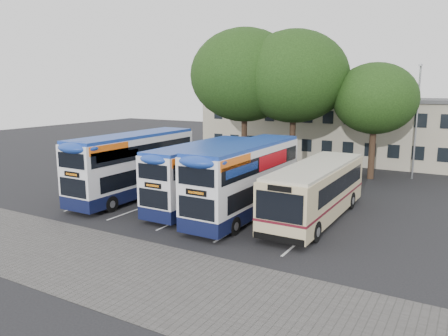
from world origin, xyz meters
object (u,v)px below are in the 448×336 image
tree_left (245,75)px  bus_dd_mid (202,172)px  lamp_post (417,116)px  bus_single (317,188)px  tree_mid (294,77)px  tree_right (375,99)px  bus_dd_left (134,163)px  bus_dd_right (246,176)px

tree_left → bus_dd_mid: 13.96m
lamp_post → tree_left: (-13.59, -3.27, 3.20)m
bus_single → tree_mid: bearing=117.4°
lamp_post → tree_right: (-2.93, -1.60, 1.32)m
bus_dd_left → bus_dd_right: bearing=0.0°
bus_dd_mid → bus_single: bearing=8.4°
tree_mid → bus_single: bearing=-62.6°
tree_right → bus_dd_right: 15.25m
tree_left → bus_dd_mid: tree_left is taller
bus_dd_mid → bus_dd_right: 3.20m
tree_right → bus_dd_mid: size_ratio=0.98×
tree_left → bus_dd_right: bearing=-62.1°
bus_dd_mid → bus_dd_right: size_ratio=0.94×
bus_dd_right → bus_single: 4.03m
tree_mid → bus_dd_left: tree_mid is taller
tree_right → bus_dd_mid: tree_right is taller
bus_dd_left → tree_left: bearing=82.0°
bus_dd_left → bus_dd_right: bus_dd_left is taller
bus_single → bus_dd_right: bearing=-159.8°
bus_dd_mid → bus_dd_right: bus_dd_right is taller
lamp_post → bus_dd_right: size_ratio=0.90×
tree_right → bus_dd_right: size_ratio=0.91×
lamp_post → tree_mid: 10.13m
tree_left → tree_mid: 4.37m
tree_left → bus_dd_mid: size_ratio=1.30×
tree_mid → tree_right: bearing=10.5°
tree_mid → bus_dd_left: (-6.10, -12.94, -5.78)m
bus_dd_left → bus_dd_right: (8.34, 0.00, -0.05)m
tree_left → bus_dd_left: (-1.76, -12.44, -5.93)m
tree_mid → bus_single: (5.99, -11.56, -6.36)m
tree_left → bus_dd_right: tree_left is taller
bus_dd_mid → lamp_post: bearing=56.4°
bus_dd_right → bus_single: bearing=20.2°
bus_dd_mid → tree_mid: bearing=85.7°
tree_mid → bus_dd_mid: 13.95m
tree_left → tree_right: tree_left is taller
bus_dd_right → tree_left: bearing=117.9°
bus_dd_mid → bus_single: size_ratio=0.90×
tree_mid → tree_right: 6.66m
tree_mid → bus_dd_left: 15.43m
tree_left → bus_dd_left: tree_left is taller
lamp_post → bus_single: 15.06m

